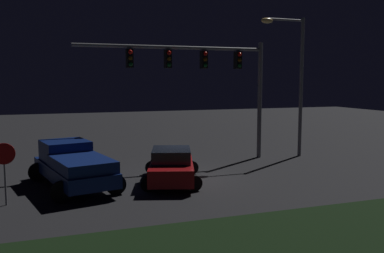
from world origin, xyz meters
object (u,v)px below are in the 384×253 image
at_px(traffic_signal_gantry, 205,68).
at_px(street_lamp_right, 293,69).
at_px(pickup_truck, 73,163).
at_px(car_sedan, 171,166).
at_px(stop_sign, 4,162).

height_order(traffic_signal_gantry, street_lamp_right, street_lamp_right).
height_order(pickup_truck, car_sedan, pickup_truck).
xyz_separation_m(car_sedan, stop_sign, (-6.47, -1.24, 0.82)).
bearing_deg(pickup_truck, street_lamp_right, -89.60).
bearing_deg(stop_sign, car_sedan, 10.86).
xyz_separation_m(traffic_signal_gantry, street_lamp_right, (5.25, -0.37, -0.02)).
xyz_separation_m(pickup_truck, traffic_signal_gantry, (7.14, 3.33, 4.03)).
xyz_separation_m(pickup_truck, car_sedan, (4.06, -0.71, -0.26)).
height_order(pickup_truck, street_lamp_right, street_lamp_right).
distance_m(car_sedan, traffic_signal_gantry, 6.65).
bearing_deg(pickup_truck, car_sedan, -112.98).
xyz_separation_m(pickup_truck, stop_sign, (-2.40, -1.95, 0.56)).
height_order(car_sedan, traffic_signal_gantry, traffic_signal_gantry).
relative_size(pickup_truck, car_sedan, 1.21).
relative_size(traffic_signal_gantry, street_lamp_right, 1.31).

